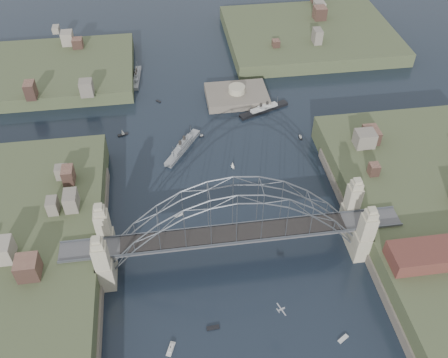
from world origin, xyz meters
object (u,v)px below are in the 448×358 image
at_px(fort_island, 237,100).
at_px(ocean_liner, 264,109).
at_px(bridge, 235,223).
at_px(naval_cruiser_near, 183,147).
at_px(naval_cruiser_far, 137,77).
at_px(wharf_shed, 432,255).

xyz_separation_m(fort_island, ocean_liner, (8.25, -8.71, 1.06)).
relative_size(bridge, fort_island, 3.82).
relative_size(fort_island, ocean_liner, 1.19).
relative_size(naval_cruiser_near, ocean_liner, 0.94).
bearing_deg(fort_island, naval_cruiser_near, -130.04).
xyz_separation_m(bridge, naval_cruiser_far, (-23.75, 88.75, -11.48)).
bearing_deg(naval_cruiser_far, wharf_shed, -56.60).
height_order(wharf_shed, naval_cruiser_near, wharf_shed).
distance_m(bridge, ocean_liner, 65.58).
bearing_deg(ocean_liner, fort_island, 133.44).
bearing_deg(naval_cruiser_far, ocean_liner, -31.97).
relative_size(wharf_shed, naval_cruiser_near, 1.14).
xyz_separation_m(wharf_shed, ocean_liner, (-23.75, 75.29, -9.28)).
bearing_deg(wharf_shed, naval_cruiser_near, 132.66).
bearing_deg(bridge, wharf_shed, -17.65).
bearing_deg(naval_cruiser_near, bridge, -77.69).
distance_m(fort_island, naval_cruiser_near, 33.68).
height_order(naval_cruiser_far, ocean_liner, naval_cruiser_far).
distance_m(fort_island, wharf_shed, 90.48).
distance_m(fort_island, naval_cruiser_far, 40.38).
bearing_deg(bridge, ocean_liner, 71.72).
distance_m(wharf_shed, naval_cruiser_near, 79.70).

